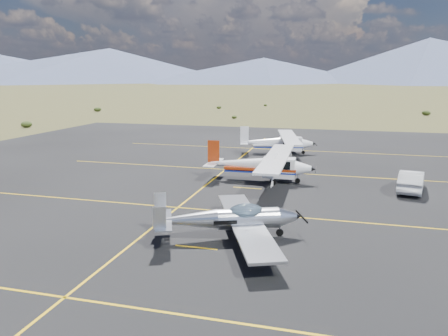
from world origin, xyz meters
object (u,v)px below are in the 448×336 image
at_px(aircraft_cessna, 261,164).
at_px(aircraft_plain, 278,142).
at_px(aircraft_low_wing, 231,219).
at_px(sedan, 411,181).

distance_m(aircraft_cessna, aircraft_plain, 11.76).
bearing_deg(aircraft_low_wing, aircraft_plain, 70.31).
bearing_deg(aircraft_cessna, sedan, -2.68).
bearing_deg(aircraft_cessna, aircraft_plain, 90.26).
xyz_separation_m(aircraft_cessna, sedan, (10.24, -0.15, -0.57)).
height_order(aircraft_cessna, sedan, aircraft_cessna).
xyz_separation_m(aircraft_low_wing, sedan, (9.50, 11.54, -0.26)).
distance_m(aircraft_low_wing, aircraft_cessna, 11.71).
bearing_deg(aircraft_cessna, aircraft_low_wing, -88.21).
xyz_separation_m(aircraft_plain, sedan, (10.67, -11.90, -0.48)).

